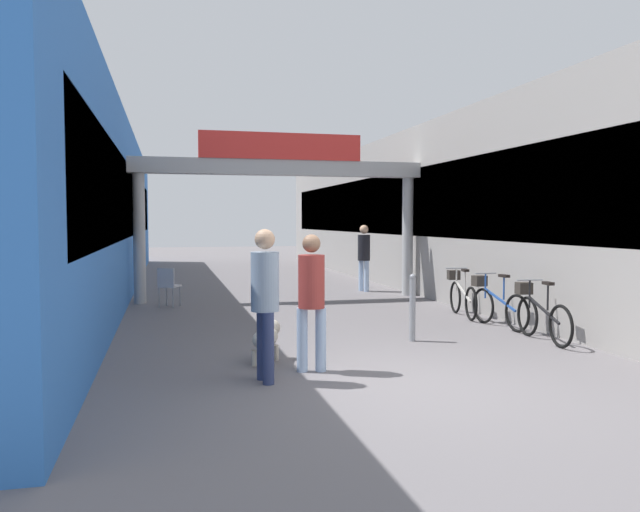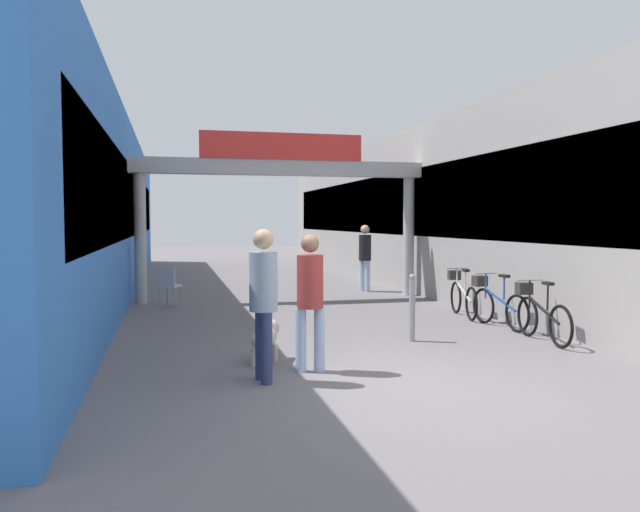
% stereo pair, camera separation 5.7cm
% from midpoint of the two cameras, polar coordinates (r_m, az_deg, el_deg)
% --- Properties ---
extents(ground_plane, '(80.00, 80.00, 0.00)m').
position_cam_midpoint_polar(ground_plane, '(7.58, 7.83, -11.65)').
color(ground_plane, slate).
extents(storefront_left, '(3.00, 26.00, 4.42)m').
position_cam_midpoint_polar(storefront_left, '(17.99, -21.24, 3.87)').
color(storefront_left, blue).
rests_on(storefront_left, ground_plane).
extents(storefront_right, '(3.00, 26.00, 4.42)m').
position_cam_midpoint_polar(storefront_right, '(19.44, 10.11, 3.98)').
color(storefront_right, '#9E9993').
rests_on(storefront_right, ground_plane).
extents(arcade_sign_gateway, '(7.40, 0.47, 4.07)m').
position_cam_midpoint_polar(arcade_sign_gateway, '(15.41, -3.47, 6.73)').
color(arcade_sign_gateway, '#B2B2B2').
rests_on(arcade_sign_gateway, ground_plane).
extents(pedestrian_with_dog, '(0.40, 0.39, 1.77)m').
position_cam_midpoint_polar(pedestrian_with_dog, '(8.00, -0.71, -3.39)').
color(pedestrian_with_dog, '#A5BFE0').
rests_on(pedestrian_with_dog, ground_plane).
extents(pedestrian_companion, '(0.39, 0.40, 1.85)m').
position_cam_midpoint_polar(pedestrian_companion, '(7.51, -4.98, -3.46)').
color(pedestrian_companion, navy).
rests_on(pedestrian_companion, ground_plane).
extents(pedestrian_carrying_crate, '(0.44, 0.44, 1.83)m').
position_cam_midpoint_polar(pedestrian_carrying_crate, '(17.15, 4.23, 0.27)').
color(pedestrian_carrying_crate, '#A5BFE0').
rests_on(pedestrian_carrying_crate, ground_plane).
extents(dog_on_leash, '(0.58, 0.78, 0.55)m').
position_cam_midpoint_polar(dog_on_leash, '(8.65, -4.79, -7.40)').
color(dog_on_leash, beige).
rests_on(dog_on_leash, ground_plane).
extents(bicycle_black_nearest, '(0.46, 1.69, 0.98)m').
position_cam_midpoint_polar(bicycle_black_nearest, '(10.75, 19.60, -5.01)').
color(bicycle_black_nearest, black).
rests_on(bicycle_black_nearest, ground_plane).
extents(bicycle_blue_second, '(0.46, 1.69, 0.98)m').
position_cam_midpoint_polar(bicycle_blue_second, '(11.90, 15.94, -4.16)').
color(bicycle_blue_second, black).
rests_on(bicycle_blue_second, ground_plane).
extents(bicycle_silver_third, '(0.46, 1.68, 0.98)m').
position_cam_midpoint_polar(bicycle_silver_third, '(13.05, 12.96, -3.47)').
color(bicycle_silver_third, black).
rests_on(bicycle_silver_third, ground_plane).
extents(bollard_post_metal, '(0.10, 0.10, 1.09)m').
position_cam_midpoint_polar(bollard_post_metal, '(10.18, 8.58, -4.64)').
color(bollard_post_metal, gray).
rests_on(bollard_post_metal, ground_plane).
extents(cafe_chair_aluminium_nearer, '(0.54, 0.54, 0.89)m').
position_cam_midpoint_polar(cafe_chair_aluminium_nearer, '(14.40, -13.55, -2.44)').
color(cafe_chair_aluminium_nearer, gray).
rests_on(cafe_chair_aluminium_nearer, ground_plane).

